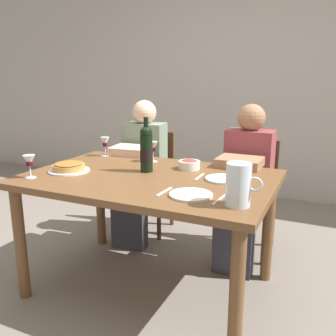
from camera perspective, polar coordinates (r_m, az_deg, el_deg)
ground_plane at (r=2.54m, az=-2.79°, el=-17.98°), size 8.00×8.00×0.00m
back_wall at (r=4.32m, az=11.58°, el=14.47°), size 8.00×0.10×2.80m
dining_table at (r=2.26m, az=-2.99°, el=-3.47°), size 1.50×1.00×0.76m
wine_bottle at (r=2.30m, az=-3.39°, el=2.97°), size 0.08×0.08×0.35m
water_pitcher at (r=1.72m, az=10.91°, el=-2.96°), size 0.17×0.12×0.20m
baked_tart at (r=2.41m, az=-15.20°, el=0.13°), size 0.26×0.26×0.06m
salad_bowl at (r=2.39m, az=3.33°, el=0.63°), size 0.14×0.14×0.06m
wine_glass_left_diner at (r=2.81m, az=-9.79°, el=3.91°), size 0.07×0.07×0.15m
wine_glass_right_diner at (r=2.31m, az=-20.80°, el=0.93°), size 0.07×0.07×0.14m
wine_glass_centre at (r=2.58m, az=-2.38°, el=3.20°), size 0.07×0.07×0.14m
dinner_plate_left_setting at (r=1.86m, az=3.59°, el=-4.18°), size 0.22×0.22×0.01m
dinner_plate_right_setting at (r=2.16m, az=8.67°, el=-1.70°), size 0.22×0.22×0.01m
fork_left_setting at (r=1.92m, az=-0.60°, el=-3.71°), size 0.02×0.16×0.00m
knife_left_setting at (r=1.82m, az=8.03°, el=-4.88°), size 0.02×0.18×0.00m
knife_right_setting at (r=2.13m, az=12.54°, el=-2.23°), size 0.03×0.18×0.00m
spoon_right_setting at (r=2.21m, az=4.92°, el=-1.36°), size 0.02×0.16×0.00m
chair_left at (r=3.29m, az=-2.67°, el=-0.97°), size 0.43×0.43×0.87m
diner_left at (r=3.05m, az=-4.42°, el=0.13°), size 0.37×0.53×1.16m
chair_right at (r=2.95m, az=12.81°, el=-3.06°), size 0.41×0.41×0.87m
diner_right at (r=2.70m, az=11.82°, el=-1.99°), size 0.34×0.50×1.16m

